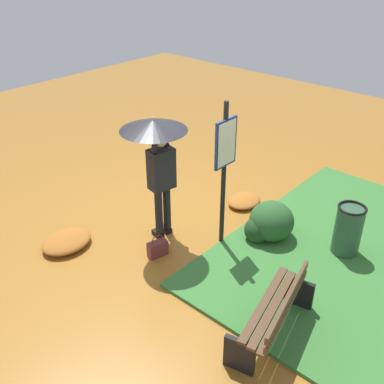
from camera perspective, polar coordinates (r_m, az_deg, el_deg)
The scene contains 11 objects.
ground_plane at distance 7.53m, azimuth -2.76°, elevation -4.20°, with size 18.00×18.00×0.00m, color #9E6623.
grass_verge at distance 7.17m, azimuth 21.93°, elevation -8.40°, with size 4.80×4.00×0.05m.
person_with_umbrella at distance 6.49m, azimuth -4.44°, elevation 5.60°, with size 0.96×0.96×2.04m.
info_sign_post at distance 6.38m, azimuth 4.17°, elevation 4.11°, with size 0.44×0.07×2.30m.
handbag at distance 6.80m, azimuth -4.37°, elevation -7.11°, with size 0.33×0.21×0.37m.
park_bench at distance 5.47m, azimuth 10.57°, elevation -14.77°, with size 1.42×0.67×0.75m.
trash_bin at distance 7.03m, azimuth 19.11°, elevation -4.66°, with size 0.42×0.42×0.83m.
shrub_cluster at distance 7.14m, azimuth 9.69°, elevation -3.87°, with size 0.77×0.70×0.63m.
leaf_pile_near_person at distance 9.22m, azimuth -3.56°, elevation 2.96°, with size 0.48×0.39×0.11m.
leaf_pile_by_bench at distance 7.26m, azimuth -15.58°, elevation -6.04°, with size 0.79×0.63×0.17m.
leaf_pile_far_path at distance 8.11m, azimuth 6.62°, elevation -1.08°, with size 0.65×0.52×0.14m.
Camera 1 is at (4.43, 4.41, 4.19)m, focal length 42.16 mm.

